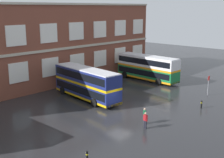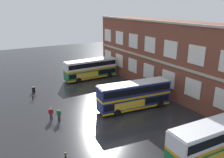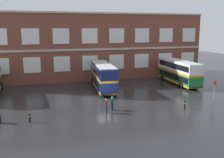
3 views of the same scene
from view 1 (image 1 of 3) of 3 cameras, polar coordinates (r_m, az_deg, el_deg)
ground_plane at (r=35.29m, az=-1.14°, el=-5.88°), size 120.00×120.00×0.00m
brick_terminal_building at (r=46.64m, az=-14.79°, el=6.12°), size 45.53×8.19×12.40m
double_decker_middle at (r=38.96m, az=-4.93°, el=-0.74°), size 3.71×11.20×4.07m
double_decker_far at (r=49.21m, az=6.80°, el=2.23°), size 3.22×11.10×4.07m
waiting_passenger at (r=31.01m, az=6.27°, el=-6.93°), size 0.52×0.53×1.70m
second_passenger at (r=29.85m, az=6.42°, el=-7.76°), size 0.33×0.64×1.70m
bus_stand_flag at (r=42.50m, az=18.00°, el=-0.87°), size 0.44×0.10×2.70m
safety_bollard_west at (r=23.88m, az=-4.81°, el=-14.61°), size 0.19×0.19×0.95m
safety_bollard_east at (r=37.15m, az=16.78°, el=-4.66°), size 0.19×0.19×0.95m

